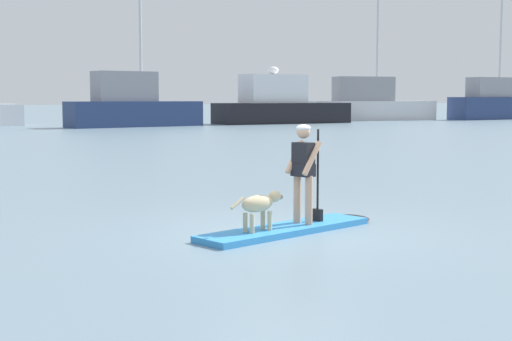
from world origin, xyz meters
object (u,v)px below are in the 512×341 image
at_px(paddleboard, 295,228).
at_px(dog, 260,205).
at_px(moored_boat_far_starboard, 132,106).
at_px(moored_boat_starboard, 279,105).
at_px(moored_boat_outer, 369,104).
at_px(moored_boat_port, 494,103).
at_px(person_paddler, 304,167).

relative_size(paddleboard, dog, 3.36).
distance_m(moored_boat_far_starboard, moored_boat_starboard, 12.83).
bearing_deg(moored_boat_starboard, dog, -119.71).
distance_m(moored_boat_outer, moored_boat_port, 12.87).
distance_m(moored_boat_far_starboard, moored_boat_outer, 24.53).
bearing_deg(paddleboard, person_paddler, 15.48).
bearing_deg(moored_boat_port, paddleboard, -138.00).
xyz_separation_m(paddleboard, moored_boat_port, (47.61, 42.88, 1.51)).
distance_m(paddleboard, moored_boat_starboard, 48.95).
bearing_deg(paddleboard, moored_boat_starboard, 60.94).
bearing_deg(person_paddler, moored_boat_port, 42.08).
relative_size(moored_boat_starboard, moored_boat_outer, 0.91).
height_order(person_paddler, moored_boat_port, moored_boat_port).
bearing_deg(moored_boat_port, dog, -138.31).
height_order(person_paddler, moored_boat_outer, moored_boat_outer).
height_order(dog, moored_boat_starboard, moored_boat_starboard).
bearing_deg(moored_boat_far_starboard, moored_boat_outer, 9.94).
relative_size(person_paddler, moored_boat_port, 0.13).
xyz_separation_m(person_paddler, dog, (-0.94, -0.26, -0.52)).
bearing_deg(moored_boat_outer, paddleboard, -127.36).
distance_m(paddleboard, moored_boat_port, 64.09).
bearing_deg(dog, paddleboard, 15.48).
xyz_separation_m(person_paddler, moored_boat_port, (47.43, 42.82, 0.54)).
bearing_deg(moored_boat_far_starboard, dog, -105.60).
height_order(person_paddler, dog, person_paddler).
xyz_separation_m(moored_boat_outer, moored_boat_port, (12.48, -3.14, 0.06)).
bearing_deg(person_paddler, paddleboard, -164.52).
height_order(moored_boat_far_starboard, moored_boat_starboard, moored_boat_far_starboard).
bearing_deg(moored_boat_far_starboard, moored_boat_starboard, 4.39).
bearing_deg(moored_boat_outer, moored_boat_port, -14.14).
relative_size(dog, moored_boat_far_starboard, 0.10).
relative_size(moored_boat_far_starboard, moored_boat_port, 0.89).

